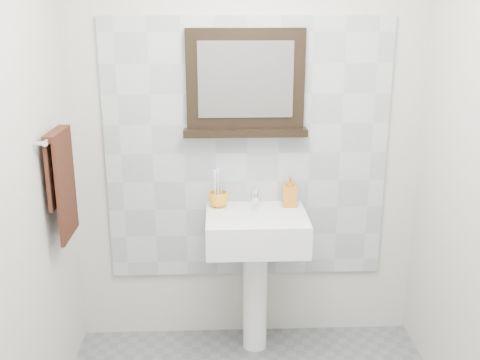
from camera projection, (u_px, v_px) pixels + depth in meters
name	position (u px, v px, depth m)	size (l,w,h in m)	color
back_wall	(247.00, 135.00, 3.17)	(2.00, 0.01, 2.50)	beige
splashback	(247.00, 153.00, 3.19)	(1.60, 0.02, 1.50)	#A4ADB2
pedestal_sink	(256.00, 244.00, 3.12)	(0.55, 0.44, 0.96)	white
toothbrush_cup	(218.00, 199.00, 3.16)	(0.11, 0.11, 0.09)	#FF9D1E
toothbrushes	(218.00, 186.00, 3.14)	(0.05, 0.04, 0.21)	white
soap_dispenser	(290.00, 191.00, 3.17)	(0.08, 0.08, 0.18)	#C05316
framed_mirror	(245.00, 85.00, 3.05)	(0.68, 0.11, 0.58)	black
towel_bar	(56.00, 134.00, 2.72)	(0.07, 0.40, 0.03)	silver
hand_towel	(62.00, 176.00, 2.78)	(0.06, 0.30, 0.55)	black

